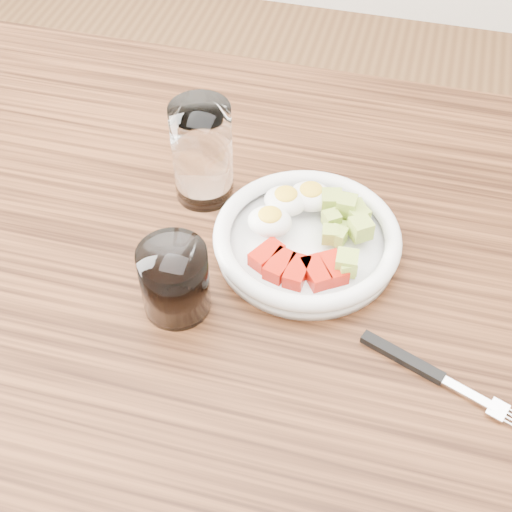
# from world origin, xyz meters

# --- Properties ---
(dining_table) EXTENTS (1.50, 0.90, 0.77)m
(dining_table) POSITION_xyz_m (0.00, 0.00, 0.67)
(dining_table) COLOR brown
(dining_table) RESTS_ON ground
(bowl) EXTENTS (0.23, 0.23, 0.05)m
(bowl) POSITION_xyz_m (0.04, 0.07, 0.79)
(bowl) COLOR white
(bowl) RESTS_ON dining_table
(fork) EXTENTS (0.19, 0.09, 0.01)m
(fork) POSITION_xyz_m (0.20, -0.08, 0.77)
(fork) COLOR black
(fork) RESTS_ON dining_table
(water_glass) EXTENTS (0.08, 0.08, 0.14)m
(water_glass) POSITION_xyz_m (-0.11, 0.13, 0.84)
(water_glass) COLOR white
(water_glass) RESTS_ON dining_table
(coffee_glass) EXTENTS (0.08, 0.08, 0.09)m
(coffee_glass) POSITION_xyz_m (-0.08, -0.06, 0.81)
(coffee_glass) COLOR white
(coffee_glass) RESTS_ON dining_table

